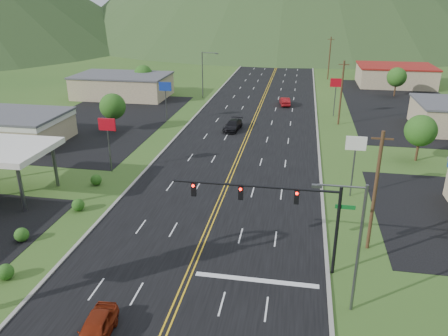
% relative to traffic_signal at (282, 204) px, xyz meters
% --- Properties ---
extents(traffic_signal, '(13.10, 0.43, 7.00)m').
position_rel_traffic_signal_xyz_m(traffic_signal, '(0.00, 0.00, 0.00)').
color(traffic_signal, black).
rests_on(traffic_signal, ground).
extents(streetlight_east, '(3.28, 0.25, 9.00)m').
position_rel_traffic_signal_xyz_m(streetlight_east, '(4.70, -4.00, -0.15)').
color(streetlight_east, '#59595E').
rests_on(streetlight_east, ground).
extents(streetlight_west, '(3.28, 0.25, 9.00)m').
position_rel_traffic_signal_xyz_m(streetlight_west, '(-18.16, 56.00, -0.15)').
color(streetlight_west, '#59595E').
rests_on(streetlight_west, ground).
extents(building_west_mid, '(14.40, 10.40, 4.10)m').
position_rel_traffic_signal_xyz_m(building_west_mid, '(-38.48, 24.00, -3.06)').
color(building_west_mid, '#CAAF8C').
rests_on(building_west_mid, ground).
extents(building_west_far, '(18.40, 11.40, 4.50)m').
position_rel_traffic_signal_xyz_m(building_west_far, '(-34.48, 54.00, -3.07)').
color(building_west_far, '#CAAF8C').
rests_on(building_west_far, ground).
extents(building_east_far, '(16.40, 12.40, 4.50)m').
position_rel_traffic_signal_xyz_m(building_east_far, '(21.52, 76.00, -3.07)').
color(building_east_far, '#CAAF8C').
rests_on(building_east_far, ground).
extents(pole_sign_west_a, '(2.00, 0.18, 6.40)m').
position_rel_traffic_signal_xyz_m(pole_sign_west_a, '(-20.48, 16.00, -0.28)').
color(pole_sign_west_a, '#59595E').
rests_on(pole_sign_west_a, ground).
extents(pole_sign_west_b, '(2.00, 0.18, 6.40)m').
position_rel_traffic_signal_xyz_m(pole_sign_west_b, '(-20.48, 38.00, -0.28)').
color(pole_sign_west_b, '#59595E').
rests_on(pole_sign_west_b, ground).
extents(pole_sign_east_a, '(2.00, 0.18, 6.40)m').
position_rel_traffic_signal_xyz_m(pole_sign_east_a, '(6.52, 14.00, -0.28)').
color(pole_sign_east_a, '#59595E').
rests_on(pole_sign_east_a, ground).
extents(pole_sign_east_b, '(2.00, 0.18, 6.40)m').
position_rel_traffic_signal_xyz_m(pole_sign_east_b, '(6.52, 46.00, -0.28)').
color(pole_sign_east_b, '#59595E').
rests_on(pole_sign_east_b, ground).
extents(tree_west_a, '(3.84, 3.84, 5.82)m').
position_rel_traffic_signal_xyz_m(tree_west_a, '(-26.48, 31.00, -1.44)').
color(tree_west_a, '#382314').
rests_on(tree_west_a, ground).
extents(tree_west_b, '(3.84, 3.84, 5.82)m').
position_rel_traffic_signal_xyz_m(tree_west_b, '(-31.48, 58.00, -1.44)').
color(tree_west_b, '#382314').
rests_on(tree_west_b, ground).
extents(tree_east_a, '(3.84, 3.84, 5.82)m').
position_rel_traffic_signal_xyz_m(tree_east_a, '(15.52, 26.00, -1.44)').
color(tree_east_a, '#382314').
rests_on(tree_east_a, ground).
extents(tree_east_b, '(3.84, 3.84, 5.82)m').
position_rel_traffic_signal_xyz_m(tree_east_b, '(19.52, 64.00, -1.44)').
color(tree_east_b, '#382314').
rests_on(tree_east_b, ground).
extents(utility_pole_a, '(1.60, 0.28, 10.00)m').
position_rel_traffic_signal_xyz_m(utility_pole_a, '(7.02, 4.00, -0.20)').
color(utility_pole_a, '#382314').
rests_on(utility_pole_a, ground).
extents(utility_pole_b, '(1.60, 0.28, 10.00)m').
position_rel_traffic_signal_xyz_m(utility_pole_b, '(7.02, 41.00, -0.20)').
color(utility_pole_b, '#382314').
rests_on(utility_pole_b, ground).
extents(utility_pole_c, '(1.60, 0.28, 10.00)m').
position_rel_traffic_signal_xyz_m(utility_pole_c, '(7.02, 81.00, -0.20)').
color(utility_pole_c, '#382314').
rests_on(utility_pole_c, ground).
extents(utility_pole_d, '(1.60, 0.28, 10.00)m').
position_rel_traffic_signal_xyz_m(utility_pole_d, '(7.02, 121.00, -0.20)').
color(utility_pole_d, '#382314').
rests_on(utility_pole_d, ground).
extents(car_red_near, '(2.14, 4.55, 1.50)m').
position_rel_traffic_signal_xyz_m(car_red_near, '(-10.32, -9.51, -4.58)').
color(car_red_near, maroon).
rests_on(car_red_near, ground).
extents(car_dark_mid, '(2.71, 5.34, 1.49)m').
position_rel_traffic_signal_xyz_m(car_dark_mid, '(-9.03, 34.82, -4.59)').
color(car_dark_mid, black).
rests_on(car_dark_mid, ground).
extents(car_red_far, '(2.31, 4.75, 1.50)m').
position_rel_traffic_signal_xyz_m(car_red_far, '(-2.01, 52.24, -4.58)').
color(car_red_far, maroon).
rests_on(car_red_far, ground).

